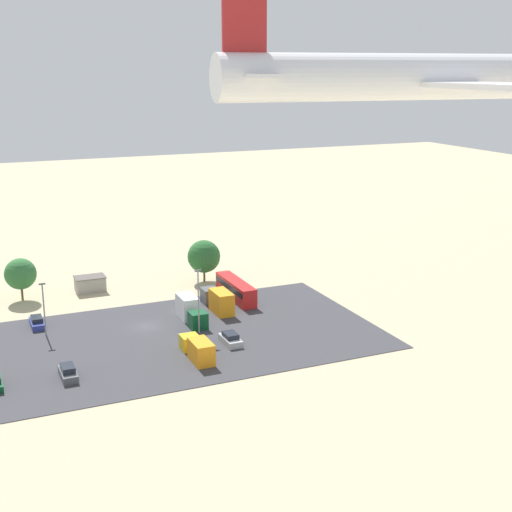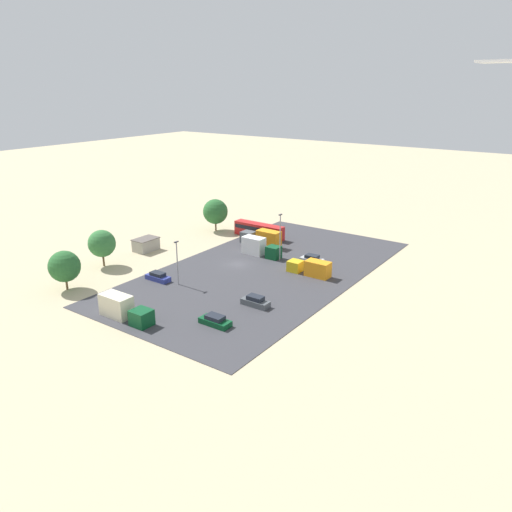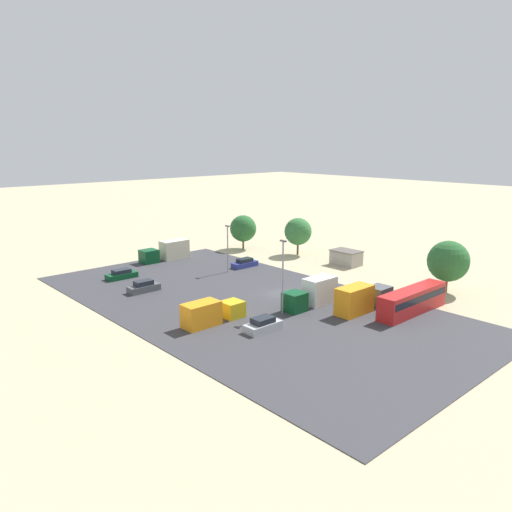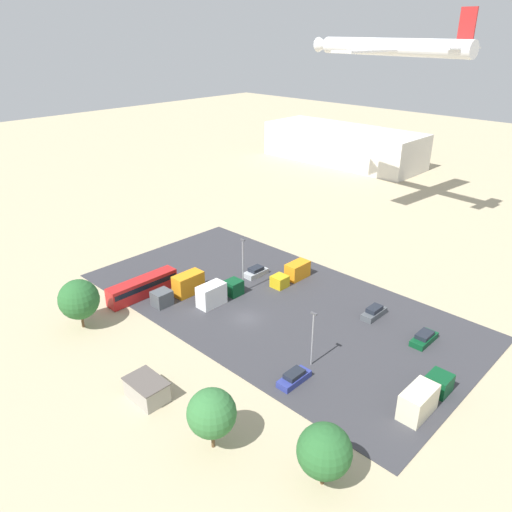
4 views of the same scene
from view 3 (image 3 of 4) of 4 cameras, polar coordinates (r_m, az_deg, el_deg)
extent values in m
plane|color=tan|center=(69.97, 2.59, -4.35)|extent=(400.00, 400.00, 0.00)
cube|color=#38383D|center=(66.03, -1.17, -5.37)|extent=(61.51, 32.51, 0.08)
cube|color=#9E998E|center=(87.10, 10.26, -0.23)|extent=(4.80, 3.23, 2.44)
cube|color=#59514C|center=(86.82, 10.30, 0.60)|extent=(5.04, 3.47, 0.12)
cube|color=red|center=(64.79, 17.44, -4.90)|extent=(2.42, 11.96, 3.05)
cube|color=black|center=(64.63, 17.48, -4.44)|extent=(2.46, 11.48, 0.85)
cube|color=#ADB2B7|center=(56.55, 0.79, -8.07)|extent=(1.99, 4.41, 0.89)
cube|color=#1E232D|center=(56.28, 0.80, -7.34)|extent=(1.67, 2.47, 0.65)
cube|color=#0C4723|center=(80.00, -15.11, -2.19)|extent=(1.99, 4.71, 0.84)
cube|color=#1E232D|center=(79.82, -15.14, -1.69)|extent=(1.67, 2.64, 0.61)
cube|color=navy|center=(84.25, -1.30, -0.97)|extent=(1.81, 4.66, 0.86)
cube|color=#1E232D|center=(84.07, -1.30, -0.48)|extent=(1.52, 2.61, 0.63)
cube|color=#4C5156|center=(72.29, -12.70, -3.63)|extent=(1.80, 4.52, 0.94)
cube|color=#1E232D|center=(72.07, -12.73, -3.01)|extent=(1.51, 2.53, 0.69)
cube|color=#0C4723|center=(88.84, -12.13, -0.04)|extent=(2.58, 2.77, 2.32)
cube|color=beige|center=(91.38, -9.31, 0.76)|extent=(2.58, 4.93, 3.31)
cube|color=#4C5156|center=(66.91, 13.87, -4.40)|extent=(2.44, 2.79, 2.40)
cube|color=orange|center=(62.63, 11.17, -4.97)|extent=(2.44, 4.96, 3.43)
cube|color=#0C4723|center=(62.60, 4.44, -5.24)|extent=(2.41, 2.50, 2.43)
cube|color=white|center=(65.80, 7.29, -3.92)|extent=(2.41, 4.45, 3.47)
cube|color=gold|center=(60.59, -2.73, -6.08)|extent=(2.36, 2.44, 1.96)
cube|color=orange|center=(57.81, -6.28, -6.66)|extent=(2.36, 4.33, 2.80)
cylinder|color=brown|center=(98.64, -1.47, 1.44)|extent=(0.36, 0.36, 2.14)
sphere|color=#28602D|center=(98.08, -1.48, 3.17)|extent=(5.20, 5.20, 5.20)
cylinder|color=brown|center=(75.11, 20.92, -3.04)|extent=(0.36, 0.36, 2.42)
sphere|color=#28602D|center=(74.30, 21.12, -0.55)|extent=(5.72, 5.72, 5.72)
cylinder|color=brown|center=(93.72, 4.79, 0.90)|extent=(0.36, 0.36, 2.54)
sphere|color=#337038|center=(93.11, 4.83, 2.81)|extent=(5.07, 5.07, 5.07)
cylinder|color=gray|center=(80.39, -3.25, 0.72)|extent=(0.20, 0.20, 7.38)
cube|color=#4C4C51|center=(79.65, -3.29, 3.44)|extent=(0.90, 0.28, 0.20)
cylinder|color=gray|center=(60.75, 3.08, -2.58)|extent=(0.20, 0.20, 8.95)
cube|color=#4C4C51|center=(59.67, 3.13, 1.73)|extent=(0.90, 0.28, 0.20)
camera|label=1|loc=(88.07, -78.79, 13.10)|focal=50.00mm
camera|label=2|loc=(118.61, -47.07, 14.60)|focal=35.00mm
camera|label=4|loc=(131.53, 2.82, 21.11)|focal=35.00mm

